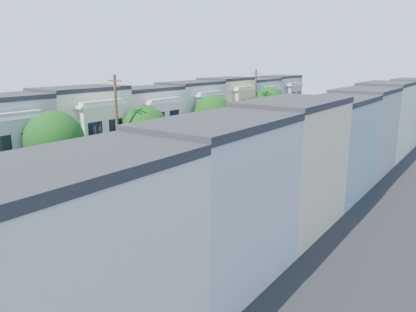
{
  "coord_description": "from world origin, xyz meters",
  "views": [
    {
      "loc": [
        22.1,
        -23.15,
        11.42
      ],
      "look_at": [
        -0.54,
        8.38,
        2.2
      ],
      "focal_mm": 35.0,
      "sensor_mm": 36.0,
      "label": 1
    }
  ],
  "objects_px": {
    "utility_pole_far": "(255,105)",
    "tree_c": "(144,129)",
    "parked_right_a": "(124,243)",
    "fedex_truck": "(254,155)",
    "tree_far_r": "(351,123)",
    "lead_sedan": "(290,148)",
    "tree_b": "(54,141)",
    "parked_left_d": "(189,160)",
    "parked_left_b": "(50,203)",
    "parked_right_d": "(335,142)",
    "parked_left_c": "(123,181)",
    "motorcycle": "(41,295)",
    "parked_right_c": "(300,160)",
    "parked_right_b": "(175,219)",
    "tree_d": "(212,114)",
    "utility_pole_near": "(117,130)",
    "tree_e": "(269,102)"
  },
  "relations": [
    {
      "from": "utility_pole_far",
      "to": "tree_c",
      "type": "bearing_deg",
      "value": -90.0
    },
    {
      "from": "parked_right_a",
      "to": "fedex_truck",
      "type": "bearing_deg",
      "value": 103.4
    },
    {
      "from": "tree_far_r",
      "to": "parked_right_a",
      "type": "height_order",
      "value": "tree_far_r"
    },
    {
      "from": "tree_far_r",
      "to": "lead_sedan",
      "type": "bearing_deg",
      "value": -126.59
    },
    {
      "from": "tree_b",
      "to": "fedex_truck",
      "type": "distance_m",
      "value": 19.6
    },
    {
      "from": "tree_c",
      "to": "parked_left_d",
      "type": "bearing_deg",
      "value": 75.1
    },
    {
      "from": "parked_left_b",
      "to": "parked_left_d",
      "type": "bearing_deg",
      "value": 95.7
    },
    {
      "from": "parked_right_d",
      "to": "tree_b",
      "type": "bearing_deg",
      "value": -102.0
    },
    {
      "from": "parked_left_c",
      "to": "motorcycle",
      "type": "height_order",
      "value": "parked_left_c"
    },
    {
      "from": "parked_right_c",
      "to": "parked_right_d",
      "type": "distance_m",
      "value": 11.42
    },
    {
      "from": "tree_c",
      "to": "parked_right_b",
      "type": "xyz_separation_m",
      "value": [
        11.2,
        -8.67,
        -3.98
      ]
    },
    {
      "from": "tree_d",
      "to": "utility_pole_near",
      "type": "relative_size",
      "value": 0.73
    },
    {
      "from": "utility_pole_far",
      "to": "parked_left_d",
      "type": "height_order",
      "value": "utility_pole_far"
    },
    {
      "from": "parked_left_c",
      "to": "parked_left_d",
      "type": "distance_m",
      "value": 9.63
    },
    {
      "from": "tree_b",
      "to": "parked_right_c",
      "type": "height_order",
      "value": "tree_b"
    },
    {
      "from": "tree_far_r",
      "to": "fedex_truck",
      "type": "height_order",
      "value": "tree_far_r"
    },
    {
      "from": "tree_d",
      "to": "parked_right_d",
      "type": "distance_m",
      "value": 17.32
    },
    {
      "from": "tree_b",
      "to": "parked_right_a",
      "type": "distance_m",
      "value": 12.48
    },
    {
      "from": "tree_c",
      "to": "tree_far_r",
      "type": "xyz_separation_m",
      "value": [
        13.2,
        24.02,
        -1.1
      ]
    },
    {
      "from": "fedex_truck",
      "to": "parked_right_a",
      "type": "distance_m",
      "value": 20.71
    },
    {
      "from": "tree_d",
      "to": "tree_e",
      "type": "relative_size",
      "value": 0.97
    },
    {
      "from": "lead_sedan",
      "to": "parked_left_c",
      "type": "distance_m",
      "value": 22.52
    },
    {
      "from": "tree_d",
      "to": "utility_pole_near",
      "type": "xyz_separation_m",
      "value": [
        0.0,
        -15.31,
        0.19
      ]
    },
    {
      "from": "fedex_truck",
      "to": "parked_right_a",
      "type": "height_order",
      "value": "fedex_truck"
    },
    {
      "from": "parked_right_d",
      "to": "parked_right_c",
      "type": "bearing_deg",
      "value": -84.01
    },
    {
      "from": "fedex_truck",
      "to": "parked_right_d",
      "type": "bearing_deg",
      "value": 74.34
    },
    {
      "from": "tree_e",
      "to": "parked_left_d",
      "type": "height_order",
      "value": "tree_e"
    },
    {
      "from": "motorcycle",
      "to": "utility_pole_near",
      "type": "bearing_deg",
      "value": 130.99
    },
    {
      "from": "utility_pole_far",
      "to": "parked_right_c",
      "type": "distance_m",
      "value": 15.42
    },
    {
      "from": "tree_d",
      "to": "fedex_truck",
      "type": "distance_m",
      "value": 10.17
    },
    {
      "from": "tree_b",
      "to": "parked_left_b",
      "type": "xyz_separation_m",
      "value": [
        1.4,
        -1.71,
        -4.42
      ]
    },
    {
      "from": "motorcycle",
      "to": "parked_right_a",
      "type": "bearing_deg",
      "value": 98.84
    },
    {
      "from": "parked_right_c",
      "to": "parked_right_a",
      "type": "bearing_deg",
      "value": -95.72
    },
    {
      "from": "tree_c",
      "to": "tree_far_r",
      "type": "bearing_deg",
      "value": 61.21
    },
    {
      "from": "tree_far_r",
      "to": "parked_left_b",
      "type": "relative_size",
      "value": 1.09
    },
    {
      "from": "tree_b",
      "to": "parked_right_a",
      "type": "bearing_deg",
      "value": -15.76
    },
    {
      "from": "lead_sedan",
      "to": "parked_right_b",
      "type": "distance_m",
      "value": 26.0
    },
    {
      "from": "lead_sedan",
      "to": "parked_right_b",
      "type": "xyz_separation_m",
      "value": [
        3.11,
        -25.82,
        -0.07
      ]
    },
    {
      "from": "parked_right_a",
      "to": "parked_right_d",
      "type": "relative_size",
      "value": 0.92
    },
    {
      "from": "tree_b",
      "to": "tree_c",
      "type": "distance_m",
      "value": 10.19
    },
    {
      "from": "tree_e",
      "to": "parked_right_d",
      "type": "height_order",
      "value": "tree_e"
    },
    {
      "from": "parked_left_d",
      "to": "parked_right_a",
      "type": "relative_size",
      "value": 0.97
    },
    {
      "from": "lead_sedan",
      "to": "parked_right_c",
      "type": "relative_size",
      "value": 1.36
    },
    {
      "from": "tree_c",
      "to": "fedex_truck",
      "type": "bearing_deg",
      "value": 40.11
    },
    {
      "from": "tree_far_r",
      "to": "tree_e",
      "type": "bearing_deg",
      "value": 168.74
    },
    {
      "from": "utility_pole_far",
      "to": "tree_far_r",
      "type": "bearing_deg",
      "value": 6.66
    },
    {
      "from": "parked_left_c",
      "to": "parked_right_c",
      "type": "xyz_separation_m",
      "value": [
        9.8,
        17.25,
        -0.02
      ]
    },
    {
      "from": "tree_c",
      "to": "parked_right_a",
      "type": "relative_size",
      "value": 1.69
    },
    {
      "from": "parked_left_b",
      "to": "parked_left_d",
      "type": "relative_size",
      "value": 1.15
    },
    {
      "from": "tree_d",
      "to": "parked_left_b",
      "type": "bearing_deg",
      "value": -86.61
    }
  ]
}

